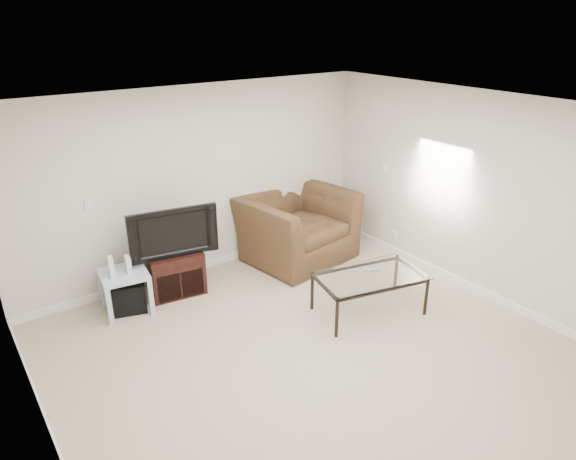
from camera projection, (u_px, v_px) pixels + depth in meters
floor at (316, 357)px, 5.32m from camera, size 5.00×5.00×0.00m
ceiling at (323, 115)px, 4.34m from camera, size 5.00×5.00×0.00m
wall_back at (199, 183)px, 6.69m from camera, size 5.00×0.02×2.50m
wall_left at (33, 340)px, 3.48m from camera, size 0.02×5.00×2.50m
wall_right at (481, 197)px, 6.17m from camera, size 0.02×5.00×2.50m
plate_back at (90, 204)px, 5.93m from camera, size 0.12×0.02×0.12m
plate_right_switch at (384, 167)px, 7.36m from camera, size 0.02×0.09×0.13m
plate_right_outlet at (394, 234)px, 7.51m from camera, size 0.02×0.08×0.12m
tv_stand at (175, 272)px, 6.46m from camera, size 0.72×0.55×0.56m
dvd_player at (175, 260)px, 6.36m from camera, size 0.44×0.33×0.06m
television at (172, 230)px, 6.21m from camera, size 1.02×0.37×0.62m
side_table at (126, 291)px, 6.07m from camera, size 0.59×0.59×0.50m
subwoofer at (129, 295)px, 6.13m from camera, size 0.47×0.47×0.38m
game_console at (111, 267)px, 5.86m from camera, size 0.08×0.17×0.23m
game_case at (128, 265)px, 5.95m from camera, size 0.08×0.15×0.20m
recliner at (296, 215)px, 7.27m from camera, size 1.60×1.16×1.29m
coffee_table at (369, 293)px, 6.04m from camera, size 1.39×0.98×0.50m
remote at (370, 270)px, 6.03m from camera, size 0.20×0.15×0.02m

